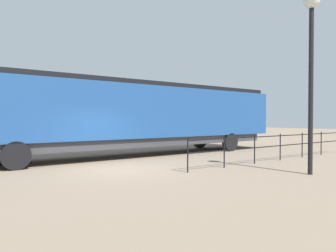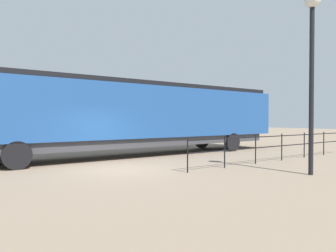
{
  "view_description": "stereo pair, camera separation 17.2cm",
  "coord_description": "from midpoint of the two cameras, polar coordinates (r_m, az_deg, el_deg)",
  "views": [
    {
      "loc": [
        10.75,
        -5.68,
        1.91
      ],
      "look_at": [
        1.44,
        1.29,
        1.68
      ],
      "focal_mm": 33.4,
      "sensor_mm": 36.0,
      "label": 1
    },
    {
      "loc": [
        10.86,
        -5.54,
        1.91
      ],
      "look_at": [
        1.44,
        1.29,
        1.68
      ],
      "focal_mm": 33.4,
      "sensor_mm": 36.0,
      "label": 2
    }
  ],
  "objects": [
    {
      "name": "ground_plane",
      "position": [
        12.33,
        -9.34,
        -7.8
      ],
      "size": [
        120.0,
        120.0,
        0.0
      ],
      "primitive_type": "plane",
      "color": "#84705B"
    },
    {
      "name": "locomotive",
      "position": [
        16.94,
        -4.85,
        2.11
      ],
      "size": [
        3.02,
        18.73,
        3.88
      ],
      "color": "navy",
      "rests_on": "ground_plane"
    },
    {
      "name": "lamp_post",
      "position": [
        12.21,
        24.3,
        13.44
      ],
      "size": [
        0.54,
        0.54,
        6.3
      ],
      "color": "black",
      "rests_on": "ground_plane"
    },
    {
      "name": "platform_fence",
      "position": [
        15.62,
        19.5,
        -2.95
      ],
      "size": [
        0.05,
        11.5,
        1.26
      ],
      "color": "black",
      "rests_on": "ground_plane"
    }
  ]
}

